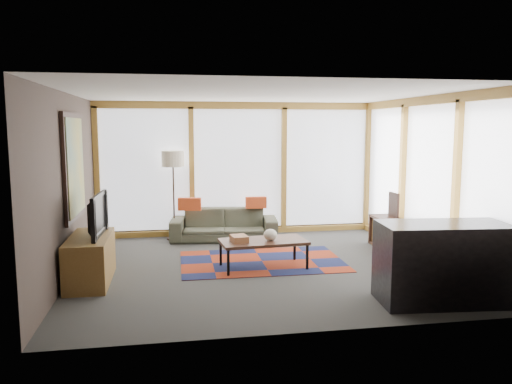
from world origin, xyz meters
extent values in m
plane|color=#2C2B29|center=(0.00, 0.00, 0.00)|extent=(5.50, 5.50, 0.00)
cube|color=#41342E|center=(-2.75, 0.00, 1.30)|extent=(0.04, 5.00, 2.60)
cube|color=#41342E|center=(0.00, -2.50, 1.30)|extent=(5.50, 0.04, 2.60)
cube|color=silver|center=(0.00, 0.00, 2.60)|extent=(5.50, 5.00, 0.04)
cube|color=white|center=(0.00, 2.47, 1.30)|extent=(5.30, 0.02, 2.35)
cube|color=white|center=(2.72, 0.00, 1.30)|extent=(0.02, 4.80, 2.35)
cube|color=black|center=(-2.71, 0.30, 1.55)|extent=(0.05, 1.35, 1.55)
cube|color=gold|center=(-2.69, 0.30, 1.55)|extent=(0.02, 1.20, 1.40)
cube|color=maroon|center=(0.08, 0.28, 0.01)|extent=(2.56, 1.67, 0.01)
imported|color=#35392B|center=(-0.35, 1.94, 0.29)|extent=(2.07, 1.01, 0.58)
cube|color=#C2441D|center=(-0.99, 1.94, 0.70)|extent=(0.44, 0.20, 0.23)
cube|color=#C2441D|center=(0.27, 1.97, 0.69)|extent=(0.40, 0.13, 0.22)
cube|color=#9A6039|center=(-0.34, -0.10, 0.47)|extent=(0.27, 0.31, 0.09)
ellipsoid|color=beige|center=(0.13, -0.11, 0.51)|extent=(0.21, 0.21, 0.18)
ellipsoid|color=black|center=(2.44, -0.41, 0.58)|extent=(0.21, 0.21, 0.09)
ellipsoid|color=black|center=(2.42, -0.07, 0.58)|extent=(0.19, 0.19, 0.08)
cube|color=black|center=(2.56, 0.90, 0.75)|extent=(0.05, 0.33, 0.43)
cube|color=brown|center=(-2.43, -0.34, 0.32)|extent=(0.53, 1.28, 0.64)
imported|color=black|center=(-2.39, -0.31, 0.93)|extent=(0.18, 1.01, 0.58)
cube|color=black|center=(1.90, -1.89, 0.49)|extent=(1.59, 0.85, 0.97)
camera|label=1|loc=(-1.33, -7.28, 2.12)|focal=35.00mm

